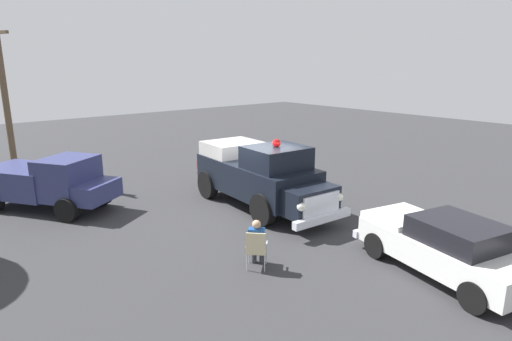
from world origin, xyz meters
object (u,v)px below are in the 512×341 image
vintage_fire_truck (260,174)px  classic_hot_rod (444,245)px  spectator_seated (257,241)px  lawn_chair_spare (241,170)px  lawn_chair_near_truck (256,247)px  parked_pickup (48,182)px  lawn_chair_by_car (204,171)px  utility_pole (5,99)px

vintage_fire_truck → classic_hot_rod: (6.68, 0.18, -0.45)m
spectator_seated → lawn_chair_spare: bearing=144.9°
classic_hot_rod → spectator_seated: (-3.15, -3.28, -0.05)m
lawn_chair_spare → lawn_chair_near_truck: bearing=-35.2°
vintage_fire_truck → lawn_chair_near_truck: bearing=-41.5°
classic_hot_rod → parked_pickup: (-11.24, -6.02, 0.24)m
parked_pickup → lawn_chair_near_truck: bearing=17.9°
lawn_chair_near_truck → vintage_fire_truck: bearing=138.5°
lawn_chair_by_car → utility_pole: utility_pole is taller
classic_hot_rod → parked_pickup: size_ratio=0.93×
vintage_fire_truck → utility_pole: 11.32m
lawn_chair_by_car → parked_pickup: bearing=-98.0°
spectator_seated → lawn_chair_near_truck: bearing=-46.6°
vintage_fire_truck → parked_pickup: (-4.56, -5.83, -0.21)m
vintage_fire_truck → parked_pickup: 7.41m
lawn_chair_near_truck → lawn_chair_by_car: bearing=156.1°
classic_hot_rod → lawn_chair_near_truck: (-3.06, -3.38, -0.16)m
parked_pickup → lawn_chair_by_car: size_ratio=4.92×
classic_hot_rod → utility_pole: bearing=-159.0°
lawn_chair_near_truck → lawn_chair_spare: same height
parked_pickup → vintage_fire_truck: bearing=52.0°
lawn_chair_by_car → lawn_chair_spare: (0.88, 1.32, 0.00)m
lawn_chair_spare → utility_pole: utility_pole is taller
lawn_chair_near_truck → spectator_seated: size_ratio=0.79×
parked_pickup → lawn_chair_near_truck: 8.60m
lawn_chair_near_truck → classic_hot_rod: bearing=47.8°
lawn_chair_near_truck → utility_pole: 13.58m
parked_pickup → utility_pole: 5.42m
vintage_fire_truck → spectator_seated: vintage_fire_truck is taller
lawn_chair_near_truck → spectator_seated: bearing=133.4°
parked_pickup → lawn_chair_by_car: bearing=82.0°
vintage_fire_truck → lawn_chair_spare: vintage_fire_truck is taller
classic_hot_rod → lawn_chair_by_car: size_ratio=4.57×
vintage_fire_truck → utility_pole: (-9.35, -5.95, 2.34)m
parked_pickup → lawn_chair_near_truck: parked_pickup is taller
parked_pickup → lawn_chair_spare: size_ratio=4.92×
classic_hot_rod → lawn_chair_near_truck: classic_hot_rod is taller
lawn_chair_spare → spectator_seated: spectator_seated is taller
parked_pickup → utility_pole: bearing=-178.6°
lawn_chair_spare → spectator_seated: size_ratio=0.79×
vintage_fire_truck → utility_pole: size_ratio=0.90×
vintage_fire_truck → spectator_seated: (3.53, -3.10, -0.50)m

